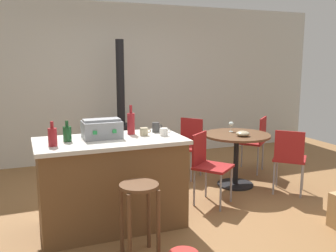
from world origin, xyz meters
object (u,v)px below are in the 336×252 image
folding_chair_far (188,143)px  folding_chair_right (289,156)px  wine_glass (231,124)px  bottle_1 (131,123)px  wooden_stool (139,204)px  cup_0 (164,132)px  cup_2 (144,132)px  folding_chair_near (255,139)px  folding_chair_left (208,162)px  kitchen_island (112,183)px  bottle_0 (67,133)px  wood_stove (122,136)px  bottle_2 (53,137)px  cup_1 (156,127)px  serving_bowl (243,134)px  dining_table (236,146)px  toolbox (102,129)px

folding_chair_far → folding_chair_right: 1.49m
wine_glass → bottle_1: bearing=-159.0°
wooden_stool → wine_glass: (1.84, 1.52, 0.34)m
cup_0 → cup_2: cup_2 is taller
wooden_stool → folding_chair_near: bearing=36.1°
folding_chair_far → folding_chair_left: (-0.23, -1.08, -0.00)m
bottle_1 → folding_chair_far: bearing=42.5°
folding_chair_right → cup_2: cup_2 is taller
folding_chair_near → wooden_stool: bearing=-143.9°
folding_chair_right → wooden_stool: bearing=-161.0°
kitchen_island → bottle_0: 0.69m
wood_stove → folding_chair_far: bearing=-49.0°
bottle_2 → cup_1: bearing=14.0°
serving_bowl → bottle_0: bearing=-169.8°
folding_chair_near → dining_table: bearing=-143.9°
dining_table → bottle_2: (-2.48, -0.73, 0.47)m
bottle_1 → cup_2: size_ratio=2.57×
bottle_0 → serving_bowl: bottle_0 is taller
cup_1 → wine_glass: bearing=24.7°
folding_chair_far → folding_chair_left: 1.10m
kitchen_island → folding_chair_right: 2.36m
toolbox → bottle_1: 0.35m
wood_stove → cup_2: size_ratio=16.61×
bottle_2 → cup_2: 0.96m
folding_chair_right → serving_bowl: 0.66m
wooden_stool → folding_chair_right: 2.42m
dining_table → toolbox: size_ratio=2.33×
kitchen_island → wine_glass: bearing=22.5°
kitchen_island → wine_glass: (1.92, 0.80, 0.37)m
wood_stove → toolbox: 2.28m
folding_chair_near → serving_bowl: bearing=-135.8°
folding_chair_right → bottle_1: 2.17m
wooden_stool → dining_table: (1.83, 1.33, 0.06)m
bottle_1 → bottle_2: size_ratio=1.36×
folding_chair_right → cup_2: 2.04m
folding_chair_near → wood_stove: wood_stove is taller
wood_stove → toolbox: bearing=-109.8°
folding_chair_right → bottle_0: bearing=-179.5°
wood_stove → cup_2: wood_stove is taller
bottle_2 → bottle_0: bearing=46.1°
bottle_0 → cup_2: 0.80m
serving_bowl → kitchen_island: bearing=-166.4°
cup_0 → serving_bowl: size_ratio=0.67×
kitchen_island → cup_0: 0.77m
toolbox → wine_glass: (1.99, 0.72, -0.19)m
bottle_2 → wine_glass: size_ratio=1.64×
cup_1 → folding_chair_far: bearing=50.3°
folding_chair_near → bottle_2: bottle_2 is taller
wooden_stool → dining_table: bearing=36.1°
toolbox → bottle_0: bearing=-174.4°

